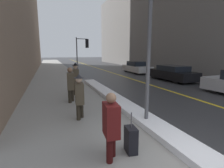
{
  "coord_description": "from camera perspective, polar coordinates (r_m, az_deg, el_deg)",
  "views": [
    {
      "loc": [
        -2.65,
        -2.17,
        2.24
      ],
      "look_at": [
        -0.4,
        4.0,
        1.05
      ],
      "focal_mm": 28.0,
      "sensor_mm": 36.0,
      "label": 1
    }
  ],
  "objects": [
    {
      "name": "pedestrian_in_glasses",
      "position": [
        3.67,
        -0.37,
        -12.75
      ],
      "size": [
        0.32,
        0.69,
        1.45
      ],
      "rotation": [
        0.0,
        0.0,
        -1.67
      ],
      "color": "#340C0C",
      "rests_on": "ground"
    },
    {
      "name": "pedestrian_in_fedora",
      "position": [
        5.93,
        -10.59,
        -3.5
      ],
      "size": [
        0.33,
        0.5,
        1.55
      ],
      "rotation": [
        0.0,
        0.0,
        -1.67
      ],
      "color": "#2A241B",
      "rests_on": "ground"
    },
    {
      "name": "building_facade_right",
      "position": [
        29.12,
        13.46,
        18.69
      ],
      "size": [
        6.0,
        36.0,
        13.26
      ],
      "color": "slate",
      "rests_on": "ground"
    },
    {
      "name": "parked_car_black",
      "position": [
        14.97,
        19.0,
        3.36
      ],
      "size": [
        1.86,
        4.4,
        1.2
      ],
      "rotation": [
        0.0,
        0.0,
        1.6
      ],
      "color": "black",
      "rests_on": "ground"
    },
    {
      "name": "traffic_light_near",
      "position": [
        18.82,
        -9.4,
        11.61
      ],
      "size": [
        1.31,
        0.35,
        3.76
      ],
      "rotation": [
        0.0,
        0.0,
        0.08
      ],
      "color": "#515156",
      "rests_on": "ground"
    },
    {
      "name": "rolling_suitcase",
      "position": [
        4.14,
        6.19,
        -17.71
      ],
      "size": [
        0.25,
        0.38,
        0.95
      ],
      "rotation": [
        0.0,
        0.0,
        -1.67
      ],
      "color": "black",
      "rests_on": "ground"
    },
    {
      "name": "pedestrian_with_shoulder_bag",
      "position": [
        9.45,
        -11.73,
        2.14
      ],
      "size": [
        0.37,
        0.75,
        1.72
      ],
      "rotation": [
        0.0,
        0.0,
        -1.67
      ],
      "color": "#2A241B",
      "rests_on": "ground"
    },
    {
      "name": "sidewalk_slab",
      "position": [
        17.32,
        -17.73,
        2.38
      ],
      "size": [
        4.0,
        80.0,
        0.01
      ],
      "color": "gray",
      "rests_on": "ground"
    },
    {
      "name": "road_centre_stripe",
      "position": [
        18.54,
        1.13,
        3.35
      ],
      "size": [
        0.16,
        80.0,
        0.0
      ],
      "color": "gold",
      "rests_on": "ground"
    },
    {
      "name": "parked_car_white",
      "position": [
        19.74,
        8.14,
        5.43
      ],
      "size": [
        1.81,
        4.24,
        1.27
      ],
      "rotation": [
        0.0,
        0.0,
        1.56
      ],
      "color": "silver",
      "rests_on": "ground"
    },
    {
      "name": "lamp_post",
      "position": [
        5.38,
        12.09,
        15.62
      ],
      "size": [
        0.28,
        0.28,
        4.58
      ],
      "color": "#515156",
      "rests_on": "ground"
    },
    {
      "name": "snow_bank_curb",
      "position": [
        8.08,
        1.52,
        -5.14
      ],
      "size": [
        0.74,
        11.66,
        0.18
      ],
      "color": "white",
      "rests_on": "ground"
    },
    {
      "name": "pedestrian_nearside",
      "position": [
        8.05,
        -13.38,
        0.3
      ],
      "size": [
        0.35,
        0.54,
        1.59
      ],
      "rotation": [
        0.0,
        0.0,
        -1.67
      ],
      "color": "#2A241B",
      "rests_on": "ground"
    }
  ]
}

